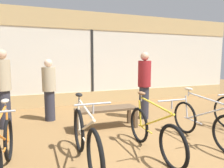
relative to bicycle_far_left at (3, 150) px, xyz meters
The scene contains 10 objects.
ground_plane 2.29m from the bicycle_far_left, ahead, with size 24.00×24.00×0.00m, color olive.
shop_back_wall 4.73m from the bicycle_far_left, 60.38° to the left, with size 12.00×0.08×3.20m.
bicycle_far_left is the anchor object (origin of this frame).
bicycle_left 1.10m from the bicycle_far_left, ahead, with size 0.46×1.81×1.05m.
bicycle_center 2.25m from the bicycle_far_left, ahead, with size 0.46×1.71×1.02m.
bicycle_right 3.41m from the bicycle_far_left, ahead, with size 0.46×1.76×1.02m.
display_bench 2.31m from the bicycle_far_left, 34.94° to the left, with size 1.40×0.44×0.49m.
customer_near_rack 2.25m from the bicycle_far_left, 97.53° to the left, with size 0.48×0.48×1.81m.
customer_by_window 3.61m from the bicycle_far_left, 29.37° to the left, with size 0.36×0.36×1.77m.
customer_mid_floor 2.57m from the bicycle_far_left, 73.50° to the left, with size 0.48×0.48×1.59m.
Camera 1 is at (-1.75, -2.98, 1.58)m, focal length 32.00 mm.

